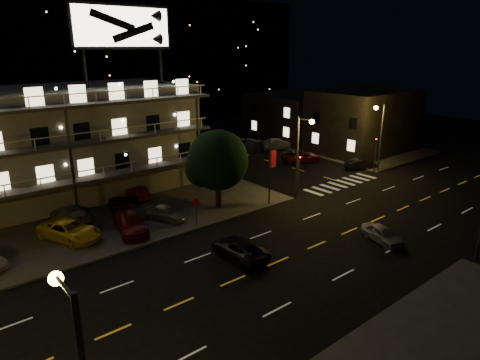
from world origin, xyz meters
TOP-DOWN VIEW (x-y plane):
  - ground at (0.00, 0.00)m, footprint 140.00×140.00m
  - curb_nw at (-14.00, 20.00)m, footprint 44.00×24.00m
  - curb_ne at (30.00, 20.00)m, footprint 16.00×24.00m
  - motel at (-9.94, 23.88)m, footprint 28.00×13.80m
  - side_bldg_front at (29.99, 16.00)m, footprint 14.06×10.00m
  - side_bldg_back at (29.99, 28.00)m, footprint 14.06×12.00m
  - streetlight_nc at (8.50, 7.94)m, footprint 0.44×1.92m
  - streetlight_ne at (22.14, 8.30)m, footprint 1.92×0.44m
  - signal_nw at (9.00, 8.50)m, footprint 0.20×0.27m
  - signal_ne at (22.00, 8.50)m, footprint 0.27×0.20m
  - banner_north at (5.09, 8.40)m, footprint 0.83×0.16m
  - stop_sign at (-3.00, 8.57)m, footprint 0.91×0.11m
  - tree at (0.89, 10.87)m, footprint 5.66×5.45m
  - lot_car_2 at (-11.94, 12.46)m, footprint 4.26×5.77m
  - lot_car_3 at (-7.74, 10.83)m, footprint 3.16×5.37m
  - lot_car_4 at (-4.36, 11.10)m, footprint 2.83×3.99m
  - lot_car_7 at (-10.79, 15.66)m, footprint 2.52×4.93m
  - lot_car_8 at (-6.55, 15.42)m, footprint 2.68×4.44m
  - lot_car_9 at (-4.12, 17.50)m, footprint 1.70×3.87m
  - side_car_0 at (21.99, 10.39)m, footprint 4.00×2.75m
  - side_car_1 at (18.96, 17.22)m, footprint 5.62×4.17m
  - side_car_2 at (21.56, 24.40)m, footprint 5.65×3.33m
  - side_car_3 at (18.53, 30.25)m, footprint 4.10×2.44m
  - road_car_east at (6.30, -2.75)m, footprint 2.42×3.91m
  - road_car_west at (-3.68, 2.18)m, footprint 2.25×4.80m

SIDE VIEW (x-z plane):
  - ground at x=0.00m, z-range 0.00..0.00m
  - curb_nw at x=-14.00m, z-range 0.00..0.15m
  - curb_ne at x=30.00m, z-range 0.00..0.15m
  - road_car_east at x=6.30m, z-range 0.00..1.24m
  - side_car_0 at x=21.99m, z-range 0.00..1.25m
  - side_car_3 at x=18.53m, z-range 0.00..1.31m
  - road_car_west at x=-3.68m, z-range 0.00..1.33m
  - side_car_1 at x=18.96m, z-range 0.00..1.42m
  - side_car_2 at x=21.56m, z-range 0.00..1.54m
  - lot_car_9 at x=-4.12m, z-range 0.15..1.39m
  - lot_car_4 at x=-4.36m, z-range 0.15..1.41m
  - lot_car_7 at x=-10.79m, z-range 0.15..1.52m
  - lot_car_8 at x=-6.55m, z-range 0.15..1.56m
  - lot_car_2 at x=-11.94m, z-range 0.15..1.61m
  - lot_car_3 at x=-7.74m, z-range 0.15..1.61m
  - stop_sign at x=-3.00m, z-range 0.41..3.01m
  - signal_nw at x=9.00m, z-range 0.27..4.87m
  - signal_ne at x=22.00m, z-range 0.27..4.87m
  - banner_north at x=5.09m, z-range 0.23..6.63m
  - side_bldg_back at x=29.99m, z-range 0.00..7.00m
  - side_bldg_front at x=29.99m, z-range 0.00..8.50m
  - tree at x=0.89m, z-range 0.82..7.95m
  - streetlight_nc at x=8.50m, z-range 0.96..8.96m
  - streetlight_ne at x=22.14m, z-range 0.96..8.96m
  - motel at x=-9.94m, z-range -3.71..14.39m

